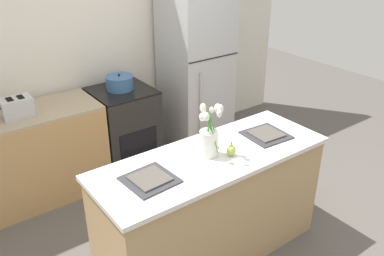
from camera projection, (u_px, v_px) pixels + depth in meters
The scene contains 12 objects.
ground_plane at pixel (210, 251), 3.33m from camera, with size 10.00×10.00×0.00m, color #59544F.
back_wall at pixel (91, 39), 4.17m from camera, with size 5.20×0.08×2.70m.
kitchen_island at pixel (211, 206), 3.13m from camera, with size 1.80×0.66×0.91m.
back_counter at pixel (12, 163), 3.72m from camera, with size 1.68×0.60×0.90m.
stove_range at pixel (125, 129), 4.34m from camera, with size 0.60×0.61×0.90m.
refrigerator at pixel (196, 70), 4.63m from camera, with size 0.68×0.67×1.84m.
flower_vase at pixel (209, 137), 2.87m from camera, with size 0.17×0.22×0.40m.
pear_figurine at pixel (231, 150), 2.91m from camera, with size 0.07×0.07×0.11m.
plate_setting_left at pixel (150, 179), 2.63m from camera, with size 0.33×0.33×0.02m.
plate_setting_right at pixel (266, 134), 3.20m from camera, with size 0.33×0.33×0.02m.
toaster at pixel (17, 107), 3.52m from camera, with size 0.28×0.18×0.17m.
cooking_pot at pixel (120, 83), 4.12m from camera, with size 0.28×0.28×0.17m.
Camera 1 is at (-1.63, -1.95, 2.38)m, focal length 38.00 mm.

